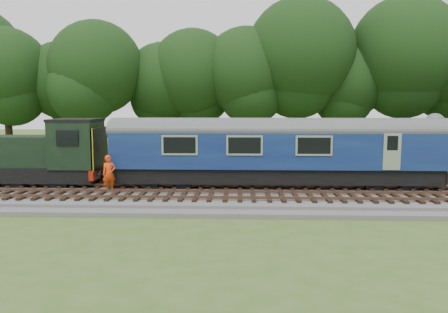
{
  "coord_description": "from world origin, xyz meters",
  "views": [
    {
      "loc": [
        -0.65,
        -22.66,
        4.92
      ],
      "look_at": [
        -1.58,
        1.4,
        2.0
      ],
      "focal_mm": 35.0,
      "sensor_mm": 36.0,
      "label": 1
    }
  ],
  "objects": [
    {
      "name": "ground",
      "position": [
        0.0,
        0.0,
        0.0
      ],
      "size": [
        120.0,
        120.0,
        0.0
      ],
      "primitive_type": "plane",
      "color": "#3B5C22",
      "rests_on": "ground"
    },
    {
      "name": "ballast",
      "position": [
        0.0,
        0.0,
        0.17
      ],
      "size": [
        70.0,
        7.0,
        0.35
      ],
      "primitive_type": "cube",
      "color": "#4C4C4F",
      "rests_on": "ground"
    },
    {
      "name": "track_north",
      "position": [
        0.0,
        1.4,
        0.42
      ],
      "size": [
        67.2,
        2.4,
        0.21
      ],
      "color": "black",
      "rests_on": "ballast"
    },
    {
      "name": "track_south",
      "position": [
        0.0,
        -1.6,
        0.42
      ],
      "size": [
        67.2,
        2.4,
        0.21
      ],
      "color": "black",
      "rests_on": "ballast"
    },
    {
      "name": "fence",
      "position": [
        0.0,
        4.5,
        0.0
      ],
      "size": [
        64.0,
        0.12,
        1.0
      ],
      "primitive_type": null,
      "color": "#6B6054",
      "rests_on": "ground"
    },
    {
      "name": "tree_line",
      "position": [
        0.0,
        22.0,
        0.0
      ],
      "size": [
        70.0,
        8.0,
        18.0
      ],
      "primitive_type": null,
      "color": "black",
      "rests_on": "ground"
    },
    {
      "name": "dmu_railcar",
      "position": [
        1.35,
        1.4,
        2.61
      ],
      "size": [
        18.05,
        2.86,
        3.88
      ],
      "color": "black",
      "rests_on": "ground"
    },
    {
      "name": "shunter_loco",
      "position": [
        -12.57,
        1.4,
        1.97
      ],
      "size": [
        8.91,
        2.6,
        3.38
      ],
      "color": "black",
      "rests_on": "ground"
    },
    {
      "name": "worker",
      "position": [
        -7.49,
        -0.51,
        1.31
      ],
      "size": [
        0.84,
        0.78,
        1.92
      ],
      "primitive_type": "imported",
      "rotation": [
        0.0,
        0.0,
        0.61
      ],
      "color": "#F7420D",
      "rests_on": "ballast"
    },
    {
      "name": "shed",
      "position": [
        15.7,
        16.68,
        1.39
      ],
      "size": [
        4.23,
        4.23,
        2.74
      ],
      "rotation": [
        0.0,
        0.0,
        0.32
      ],
      "color": "#19371B",
      "rests_on": "ground"
    }
  ]
}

